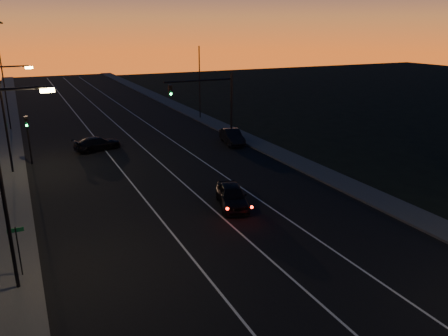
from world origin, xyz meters
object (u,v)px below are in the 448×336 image
signal_mast (210,96)px  cross_car (98,143)px  lead_car (232,196)px  right_car (232,137)px

signal_mast → cross_car: 11.69m
lead_car → right_car: size_ratio=1.10×
signal_mast → cross_car: size_ratio=1.49×
cross_car → lead_car: bearing=-73.1°
signal_mast → right_car: 4.60m
right_car → cross_car: right_car is taller
signal_mast → cross_car: signal_mast is taller
signal_mast → right_car: (1.86, -1.15, -4.04)m
lead_car → right_car: (7.18, 14.42, -0.01)m
signal_mast → lead_car: signal_mast is taller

